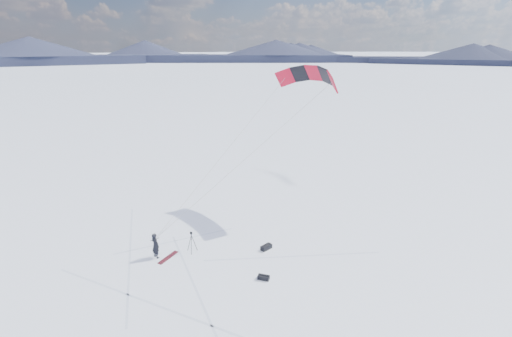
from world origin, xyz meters
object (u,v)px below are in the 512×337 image
snowkiter (157,257)px  gear_bag_a (266,247)px  snowboard (168,257)px  gear_bag_b (264,277)px  tripod (191,239)px

snowkiter → gear_bag_a: snowkiter is taller
snowboard → gear_bag_b: 6.19m
snowkiter → gear_bag_a: (6.42, -2.28, 0.15)m
snowboard → gear_bag_a: size_ratio=1.96×
snowboard → gear_bag_b: bearing=-83.5°
snowkiter → snowboard: size_ratio=1.00×
snowkiter → tripod: bearing=-122.3°
snowkiter → gear_bag_b: snowkiter is taller
tripod → gear_bag_a: 4.73m
gear_bag_b → tripod: bearing=164.1°
gear_bag_a → gear_bag_b: 3.22m
snowboard → gear_bag_a: 6.10m
gear_bag_a → gear_bag_b: gear_bag_a is taller
snowboard → gear_bag_b: size_ratio=2.40×
snowkiter → tripod: size_ratio=1.17×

